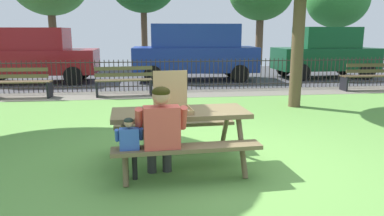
% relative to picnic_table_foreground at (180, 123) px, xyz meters
% --- Properties ---
extents(ground, '(28.00, 10.51, 0.02)m').
position_rel_picnic_table_foreground_xyz_m(ground, '(0.52, 1.33, -0.61)').
color(ground, '#639945').
extents(cobblestone_walkway, '(28.00, 1.40, 0.01)m').
position_rel_picnic_table_foreground_xyz_m(cobblestone_walkway, '(0.52, 5.88, -0.60)').
color(cobblestone_walkway, slate).
extents(street_asphalt, '(28.00, 7.49, 0.01)m').
position_rel_picnic_table_foreground_xyz_m(street_asphalt, '(0.52, 10.33, -0.60)').
color(street_asphalt, '#424247').
extents(picnic_table_foreground, '(1.87, 1.56, 0.79)m').
position_rel_picnic_table_foreground_xyz_m(picnic_table_foreground, '(0.00, 0.00, 0.00)').
color(picnic_table_foreground, brown).
rests_on(picnic_table_foreground, ground).
extents(pizza_box_open, '(0.50, 0.52, 0.52)m').
position_rel_picnic_table_foreground_xyz_m(pizza_box_open, '(-0.10, -0.00, 0.27)').
color(pizza_box_open, tan).
rests_on(pizza_box_open, picnic_table_foreground).
extents(adult_at_table, '(0.62, 0.60, 1.19)m').
position_rel_picnic_table_foreground_xyz_m(adult_at_table, '(-0.28, -0.51, 0.06)').
color(adult_at_table, '#323232').
rests_on(adult_at_table, ground).
extents(child_at_table, '(0.33, 0.32, 0.84)m').
position_rel_picnic_table_foreground_xyz_m(child_at_table, '(-0.65, -0.56, -0.09)').
color(child_at_table, black).
rests_on(child_at_table, ground).
extents(iron_fence_streetside, '(20.26, 0.03, 0.97)m').
position_rel_picnic_table_foreground_xyz_m(iron_fence_streetside, '(0.52, 6.58, -0.10)').
color(iron_fence_streetside, '#2D2823').
rests_on(iron_fence_streetside, ground).
extents(park_bench_left, '(1.62, 0.54, 0.85)m').
position_rel_picnic_table_foreground_xyz_m(park_bench_left, '(-3.85, 5.75, -0.18)').
color(park_bench_left, brown).
rests_on(park_bench_left, ground).
extents(park_bench_center, '(1.63, 0.59, 0.85)m').
position_rel_picnic_table_foreground_xyz_m(park_bench_center, '(-1.04, 5.75, -0.18)').
color(park_bench_center, brown).
rests_on(park_bench_center, ground).
extents(park_bench_right, '(1.61, 0.51, 0.85)m').
position_rel_picnic_table_foreground_xyz_m(park_bench_right, '(6.45, 5.75, -0.18)').
color(park_bench_right, brown).
rests_on(park_bench_right, ground).
extents(parked_car_far_left, '(4.42, 1.95, 1.94)m').
position_rel_picnic_table_foreground_xyz_m(parked_car_far_left, '(-4.39, 8.98, 0.41)').
color(parked_car_far_left, maroon).
rests_on(parked_car_far_left, ground).
extents(parked_car_left, '(4.68, 2.12, 2.08)m').
position_rel_picnic_table_foreground_xyz_m(parked_car_left, '(1.44, 8.98, 0.50)').
color(parked_car_left, navy).
rests_on(parked_car_left, ground).
extents(parked_car_center, '(3.92, 1.87, 1.98)m').
position_rel_picnic_table_foreground_xyz_m(parked_car_center, '(6.65, 8.98, 0.41)').
color(parked_car_center, '#0F4926').
rests_on(parked_car_center, ground).
extents(far_tree_right, '(3.41, 3.41, 5.09)m').
position_rel_picnic_table_foreground_xyz_m(far_tree_right, '(10.33, 15.10, 2.93)').
color(far_tree_right, brown).
rests_on(far_tree_right, ground).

